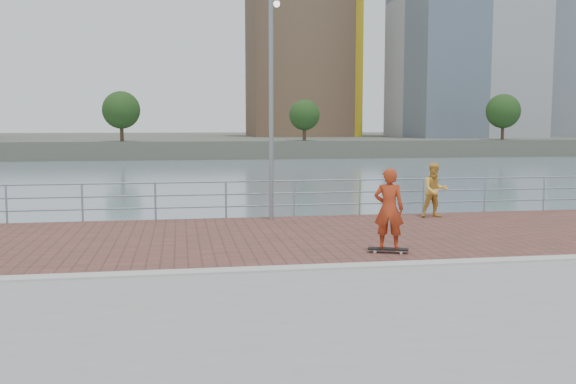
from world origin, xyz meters
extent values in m
plane|color=slate|center=(0.00, 0.00, -2.00)|extent=(400.00, 400.00, 0.00)
cube|color=brown|center=(0.00, 3.60, 0.01)|extent=(40.00, 6.80, 0.02)
cube|color=#B7B5AD|center=(0.00, 0.00, 0.03)|extent=(40.00, 0.40, 0.06)
cube|color=#4C5142|center=(0.00, 122.50, -0.75)|extent=(320.00, 95.00, 2.50)
cylinder|color=#8C9EA8|center=(-7.18, 7.00, 0.55)|extent=(0.06, 0.06, 1.10)
cylinder|color=#8C9EA8|center=(-5.13, 7.00, 0.55)|extent=(0.06, 0.06, 1.10)
cylinder|color=#8C9EA8|center=(-3.08, 7.00, 0.55)|extent=(0.06, 0.06, 1.10)
cylinder|color=#8C9EA8|center=(-1.03, 7.00, 0.55)|extent=(0.06, 0.06, 1.10)
cylinder|color=#8C9EA8|center=(1.03, 7.00, 0.55)|extent=(0.06, 0.06, 1.10)
cylinder|color=#8C9EA8|center=(3.08, 7.00, 0.55)|extent=(0.06, 0.06, 1.10)
cylinder|color=#8C9EA8|center=(5.13, 7.00, 0.55)|extent=(0.06, 0.06, 1.10)
cylinder|color=#8C9EA8|center=(7.18, 7.00, 0.55)|extent=(0.06, 0.06, 1.10)
cylinder|color=#8C9EA8|center=(9.24, 7.00, 0.55)|extent=(0.06, 0.06, 1.10)
cylinder|color=#8C9EA8|center=(0.00, 7.00, 1.10)|extent=(39.00, 0.05, 0.05)
cylinder|color=#8C9EA8|center=(0.00, 7.00, 0.73)|extent=(39.00, 0.05, 0.05)
cylinder|color=#8C9EA8|center=(0.00, 7.00, 0.36)|extent=(39.00, 0.05, 0.05)
cylinder|color=gray|center=(0.27, 6.50, 3.33)|extent=(0.13, 0.13, 6.65)
cube|color=black|center=(2.07, 1.20, 0.10)|extent=(0.89, 0.52, 0.03)
cylinder|color=beige|center=(1.78, 1.23, 0.05)|extent=(0.08, 0.07, 0.07)
cylinder|color=beige|center=(2.30, 1.03, 0.05)|extent=(0.08, 0.07, 0.07)
cylinder|color=beige|center=(1.84, 1.37, 0.05)|extent=(0.08, 0.07, 0.07)
cylinder|color=beige|center=(2.36, 1.17, 0.05)|extent=(0.08, 0.07, 0.07)
imported|color=#A93316|center=(2.07, 1.20, 0.98)|extent=(0.75, 0.62, 1.76)
imported|color=gold|center=(5.14, 6.09, 0.84)|extent=(0.81, 0.64, 1.63)
cube|color=brown|center=(20.00, 110.00, 16.13)|extent=(18.00, 18.00, 31.27)
cylinder|color=#473323|center=(-10.00, 77.00, 2.46)|extent=(0.50, 0.50, 3.92)
sphere|color=#193814|center=(-10.00, 77.00, 4.70)|extent=(5.04, 5.04, 5.04)
cylinder|color=#473323|center=(15.00, 77.00, 2.18)|extent=(0.50, 0.50, 3.37)
sphere|color=#193814|center=(15.00, 77.00, 4.11)|extent=(4.33, 4.33, 4.33)
cylinder|color=#473323|center=(45.00, 77.00, 2.47)|extent=(0.50, 0.50, 3.94)
sphere|color=#193814|center=(45.00, 77.00, 4.73)|extent=(5.07, 5.07, 5.07)
camera|label=1|loc=(-2.35, -11.93, 2.80)|focal=40.00mm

